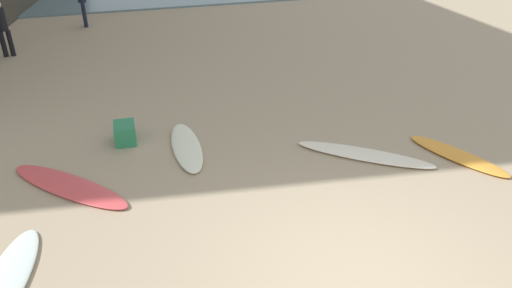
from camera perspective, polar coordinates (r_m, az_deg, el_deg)
ground_plane at (r=5.93m, az=12.50°, el=-16.96°), size 120.00×120.00×0.00m
surfboard_1 at (r=8.08m, az=-22.19°, el=-4.81°), size 2.09×2.24×0.08m
surfboard_2 at (r=8.75m, az=-8.62°, el=-0.29°), size 0.64×2.07×0.09m
surfboard_3 at (r=8.61m, az=13.28°, el=-1.26°), size 2.21×2.00×0.09m
surfboard_4 at (r=6.60m, az=-28.43°, el=-14.49°), size 0.89×1.99×0.07m
surfboard_5 at (r=9.12m, az=23.66°, el=-1.27°), size 1.10×2.00×0.08m
beachgoer_near at (r=15.71m, az=-28.89°, el=12.64°), size 0.34×0.32×1.62m
beach_cooler at (r=9.18m, az=-15.92°, el=1.32°), size 0.42×0.57×0.37m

